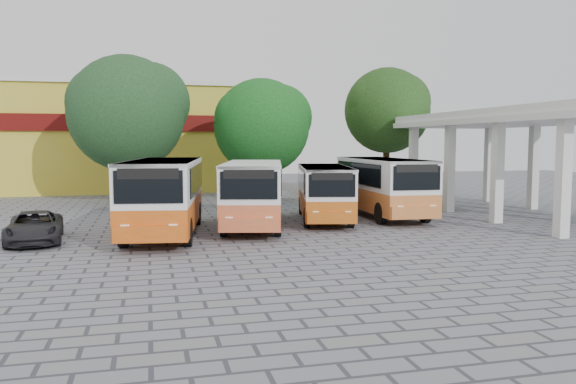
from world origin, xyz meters
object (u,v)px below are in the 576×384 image
object	(u,v)px
bus_far_right	(383,183)
bus_centre_left	(253,190)
bus_far_left	(164,192)
bus_centre_right	(324,189)
parked_car	(35,227)

from	to	relation	value
bus_far_right	bus_centre_left	bearing A→B (deg)	-161.84
bus_far_left	bus_centre_right	distance (m)	8.05
bus_centre_left	bus_centre_right	xyz separation A→B (m)	(3.72, 1.24, -0.15)
bus_centre_left	bus_far_left	bearing A→B (deg)	-149.86
bus_far_left	bus_centre_left	size ratio (longest dim) A/B	1.04
bus_centre_left	parked_car	distance (m)	9.05
bus_far_right	parked_car	bearing A→B (deg)	-163.94
parked_car	bus_far_right	bearing A→B (deg)	7.18
bus_far_left	bus_centre_right	world-z (taller)	bus_far_left
bus_far_left	bus_centre_right	xyz separation A→B (m)	(7.66, 2.47, -0.25)
bus_far_left	parked_car	distance (m)	5.04
bus_centre_left	bus_centre_right	world-z (taller)	bus_centre_left
bus_centre_left	bus_far_right	world-z (taller)	bus_far_right
parked_car	bus_centre_left	bearing A→B (deg)	5.45
bus_centre_right	bus_far_right	distance (m)	3.47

